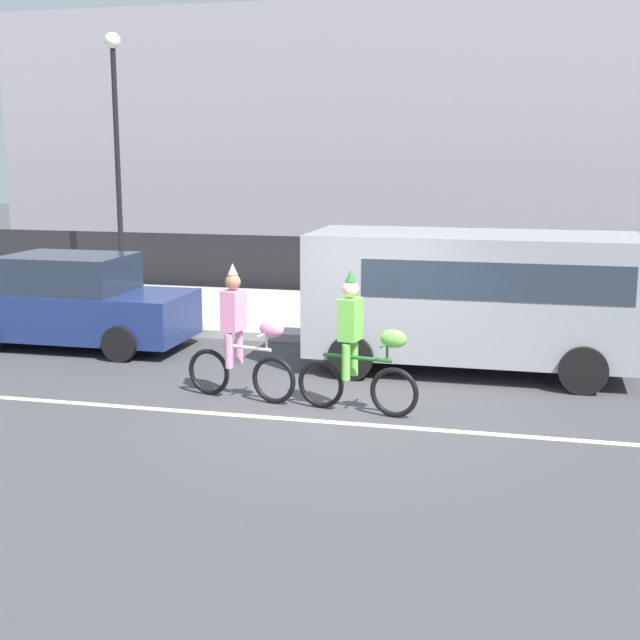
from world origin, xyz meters
name	(u,v)px	position (x,y,z in m)	size (l,w,h in m)	color
ground_plane	(347,412)	(0.00, 0.00, 0.00)	(80.00, 80.00, 0.00)	#424244
road_centre_line	(338,423)	(0.00, -0.50, 0.00)	(36.00, 0.14, 0.01)	beige
sidewalk_curb	(415,318)	(0.00, 6.50, 0.07)	(60.00, 5.00, 0.15)	#ADAAA3
fence_line	(433,270)	(0.00, 9.40, 0.70)	(40.00, 0.08, 1.40)	black
building_backdrop	(466,139)	(-0.05, 18.00, 3.79)	(28.00, 8.00, 7.59)	#99939E
parade_cyclist_pink	(241,341)	(-1.56, 0.26, 0.84)	(1.70, 0.54, 1.92)	black
parade_cyclist_lime	(358,351)	(0.15, 0.01, 0.84)	(1.71, 0.53, 1.92)	black
parked_van_grey	(476,291)	(1.47, 2.70, 1.28)	(5.00, 2.22, 2.18)	#99999E
parked_car_navy	(74,303)	(-5.55, 2.78, 0.78)	(4.10, 1.92, 1.64)	navy
street_lamp_post	(116,125)	(-7.01, 7.61, 3.99)	(0.36, 0.36, 5.86)	black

